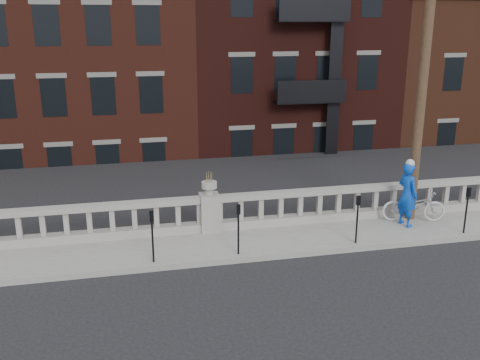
% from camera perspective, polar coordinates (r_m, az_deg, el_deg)
% --- Properties ---
extents(ground, '(120.00, 120.00, 0.00)m').
position_cam_1_polar(ground, '(12.19, -0.04, -12.81)').
color(ground, black).
rests_on(ground, ground).
extents(sidewalk, '(32.00, 2.20, 0.15)m').
position_cam_1_polar(sidewalk, '(14.79, -2.60, -6.97)').
color(sidewalk, gray).
rests_on(sidewalk, ground).
extents(balustrade, '(28.00, 0.34, 1.03)m').
position_cam_1_polar(balustrade, '(15.45, -3.25, -3.67)').
color(balustrade, gray).
rests_on(balustrade, sidewalk).
extents(planter_pedestal, '(0.55, 0.55, 1.76)m').
position_cam_1_polar(planter_pedestal, '(15.39, -3.26, -3.01)').
color(planter_pedestal, gray).
rests_on(planter_pedestal, sidewalk).
extents(lower_level, '(80.00, 44.00, 20.80)m').
position_cam_1_polar(lower_level, '(33.70, -7.82, 10.70)').
color(lower_level, '#605E59').
rests_on(lower_level, ground).
extents(utility_pole, '(1.60, 0.28, 10.00)m').
position_cam_1_polar(utility_pole, '(16.38, 19.22, 13.08)').
color(utility_pole, '#422D1E').
rests_on(utility_pole, sidewalk).
extents(parking_meter_b, '(0.10, 0.09, 1.36)m').
position_cam_1_polar(parking_meter_b, '(13.48, -9.35, -5.36)').
color(parking_meter_b, black).
rests_on(parking_meter_b, sidewalk).
extents(parking_meter_c, '(0.10, 0.09, 1.36)m').
position_cam_1_polar(parking_meter_c, '(13.75, -0.18, -4.68)').
color(parking_meter_c, black).
rests_on(parking_meter_c, sidewalk).
extents(parking_meter_d, '(0.10, 0.09, 1.36)m').
position_cam_1_polar(parking_meter_d, '(14.77, 12.42, -3.56)').
color(parking_meter_d, black).
rests_on(parking_meter_d, sidewalk).
extents(parking_meter_e, '(0.10, 0.09, 1.36)m').
position_cam_1_polar(parking_meter_e, '(16.42, 23.05, -2.47)').
color(parking_meter_e, black).
rests_on(parking_meter_e, sidewalk).
extents(bicycle, '(1.98, 1.10, 0.99)m').
position_cam_1_polar(bicycle, '(16.98, 18.04, -2.60)').
color(bicycle, silver).
rests_on(bicycle, sidewalk).
extents(cyclist, '(0.63, 0.80, 1.91)m').
position_cam_1_polar(cyclist, '(16.43, 17.42, -1.48)').
color(cyclist, blue).
rests_on(cyclist, sidewalk).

